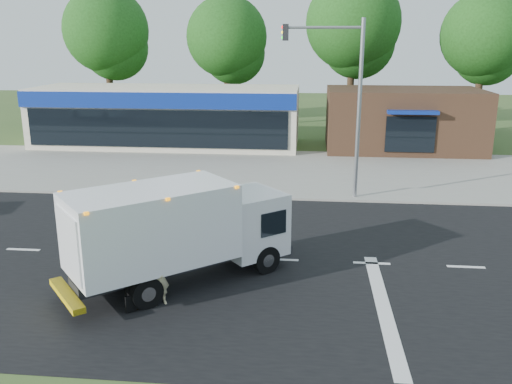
# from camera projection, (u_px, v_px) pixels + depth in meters

# --- Properties ---
(ground) EXTENTS (120.00, 120.00, 0.00)m
(ground) POSITION_uv_depth(u_px,v_px,m) (280.00, 260.00, 18.05)
(ground) COLOR #385123
(ground) RESTS_ON ground
(road_asphalt) EXTENTS (60.00, 14.00, 0.02)m
(road_asphalt) POSITION_uv_depth(u_px,v_px,m) (280.00, 260.00, 18.05)
(road_asphalt) COLOR black
(road_asphalt) RESTS_ON ground
(sidewalk) EXTENTS (60.00, 2.40, 0.12)m
(sidewalk) POSITION_uv_depth(u_px,v_px,m) (290.00, 192.00, 25.89)
(sidewalk) COLOR gray
(sidewalk) RESTS_ON ground
(parking_apron) EXTENTS (60.00, 9.00, 0.02)m
(parking_apron) POSITION_uv_depth(u_px,v_px,m) (294.00, 166.00, 31.46)
(parking_apron) COLOR gray
(parking_apron) RESTS_ON ground
(lane_markings) EXTENTS (55.20, 7.00, 0.01)m
(lane_markings) POSITION_uv_depth(u_px,v_px,m) (322.00, 278.00, 16.62)
(lane_markings) COLOR silver
(lane_markings) RESTS_ON road_asphalt
(ems_box_truck) EXTENTS (6.68, 6.11, 3.08)m
(ems_box_truck) POSITION_uv_depth(u_px,v_px,m) (176.00, 227.00, 15.88)
(ems_box_truck) COLOR black
(ems_box_truck) RESTS_ON ground
(emergency_worker) EXTENTS (0.69, 0.63, 1.70)m
(emergency_worker) POSITION_uv_depth(u_px,v_px,m) (159.00, 276.00, 14.81)
(emergency_worker) COLOR tan
(emergency_worker) RESTS_ON ground
(retail_strip_mall) EXTENTS (18.00, 6.20, 4.00)m
(retail_strip_mall) POSITION_uv_depth(u_px,v_px,m) (167.00, 116.00, 37.47)
(retail_strip_mall) COLOR beige
(retail_strip_mall) RESTS_ON ground
(brown_storefront) EXTENTS (10.00, 6.70, 4.00)m
(brown_storefront) POSITION_uv_depth(u_px,v_px,m) (403.00, 119.00, 35.98)
(brown_storefront) COLOR #382316
(brown_storefront) RESTS_ON ground
(traffic_signal_pole) EXTENTS (3.51, 0.25, 8.00)m
(traffic_signal_pole) POSITION_uv_depth(u_px,v_px,m) (345.00, 91.00, 23.77)
(traffic_signal_pole) COLOR gray
(traffic_signal_pole) RESTS_ON ground
(background_trees) EXTENTS (36.77, 7.39, 12.10)m
(background_trees) POSITION_uv_depth(u_px,v_px,m) (291.00, 36.00, 43.12)
(background_trees) COLOR #332114
(background_trees) RESTS_ON ground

